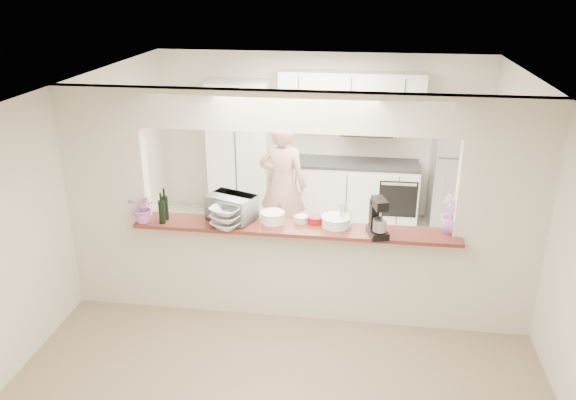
% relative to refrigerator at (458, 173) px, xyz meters
% --- Properties ---
extents(floor, '(6.00, 6.00, 0.00)m').
position_rel_refrigerator_xyz_m(floor, '(-2.05, -2.65, -0.85)').
color(floor, gray).
rests_on(floor, ground).
extents(tile_overlay, '(5.00, 2.90, 0.01)m').
position_rel_refrigerator_xyz_m(tile_overlay, '(-2.05, -1.10, -0.84)').
color(tile_overlay, silver).
rests_on(tile_overlay, floor).
extents(partition, '(5.00, 0.15, 2.50)m').
position_rel_refrigerator_xyz_m(partition, '(-2.05, -2.65, 0.63)').
color(partition, beige).
rests_on(partition, floor).
extents(bar_counter, '(3.40, 0.38, 1.09)m').
position_rel_refrigerator_xyz_m(bar_counter, '(-2.05, -2.65, -0.27)').
color(bar_counter, beige).
rests_on(bar_counter, floor).
extents(kitchen_cabinets, '(3.15, 0.62, 2.25)m').
position_rel_refrigerator_xyz_m(kitchen_cabinets, '(-2.24, 0.07, 0.12)').
color(kitchen_cabinets, white).
rests_on(kitchen_cabinets, floor).
extents(refrigerator, '(0.75, 0.70, 1.70)m').
position_rel_refrigerator_xyz_m(refrigerator, '(0.00, 0.00, 0.00)').
color(refrigerator, '#ACABB0').
rests_on(refrigerator, floor).
extents(flower_left, '(0.35, 0.32, 0.33)m').
position_rel_refrigerator_xyz_m(flower_left, '(-3.65, -2.80, 0.40)').
color(flower_left, pink).
rests_on(flower_left, bar_counter).
extents(wine_bottle_a, '(0.07, 0.07, 0.35)m').
position_rel_refrigerator_xyz_m(wine_bottle_a, '(-3.45, -2.70, 0.38)').
color(wine_bottle_a, black).
rests_on(wine_bottle_a, bar_counter).
extents(wine_bottle_b, '(0.07, 0.07, 0.34)m').
position_rel_refrigerator_xyz_m(wine_bottle_b, '(-3.45, -2.80, 0.37)').
color(wine_bottle_b, black).
rests_on(wine_bottle_b, bar_counter).
extents(toaster_oven, '(0.58, 0.49, 0.27)m').
position_rel_refrigerator_xyz_m(toaster_oven, '(-2.75, -2.60, 0.38)').
color(toaster_oven, '#A1A1A6').
rests_on(toaster_oven, bar_counter).
extents(serving_bowls, '(0.41, 0.41, 0.23)m').
position_rel_refrigerator_xyz_m(serving_bowls, '(-2.75, -2.82, 0.35)').
color(serving_bowls, white).
rests_on(serving_bowls, bar_counter).
extents(plate_stack_a, '(0.26, 0.26, 0.12)m').
position_rel_refrigerator_xyz_m(plate_stack_a, '(-2.30, -2.62, 0.30)').
color(plate_stack_a, white).
rests_on(plate_stack_a, bar_counter).
extents(plate_stack_b, '(0.31, 0.31, 0.11)m').
position_rel_refrigerator_xyz_m(plate_stack_b, '(-1.63, -2.62, 0.29)').
color(plate_stack_b, white).
rests_on(plate_stack_b, bar_counter).
extents(red_bowl, '(0.16, 0.16, 0.07)m').
position_rel_refrigerator_xyz_m(red_bowl, '(-1.85, -2.57, 0.28)').
color(red_bowl, maroon).
rests_on(red_bowl, bar_counter).
extents(tan_bowl, '(0.15, 0.15, 0.07)m').
position_rel_refrigerator_xyz_m(tan_bowl, '(-2.00, -2.57, 0.28)').
color(tan_bowl, beige).
rests_on(tan_bowl, bar_counter).
extents(utensil_caddy, '(0.27, 0.17, 0.25)m').
position_rel_refrigerator_xyz_m(utensil_caddy, '(-1.60, -2.60, 0.34)').
color(utensil_caddy, silver).
rests_on(utensil_caddy, bar_counter).
extents(stand_mixer, '(0.24, 0.31, 0.40)m').
position_rel_refrigerator_xyz_m(stand_mixer, '(-1.20, -2.79, 0.42)').
color(stand_mixer, black).
rests_on(stand_mixer, bar_counter).
extents(flower_right, '(0.30, 0.30, 0.40)m').
position_rel_refrigerator_xyz_m(flower_right, '(-0.46, -2.60, 0.44)').
color(flower_right, '#C86CC5').
rests_on(flower_right, bar_counter).
extents(person, '(0.71, 0.53, 1.80)m').
position_rel_refrigerator_xyz_m(person, '(-2.44, -0.99, 0.05)').
color(person, tan).
rests_on(person, floor).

